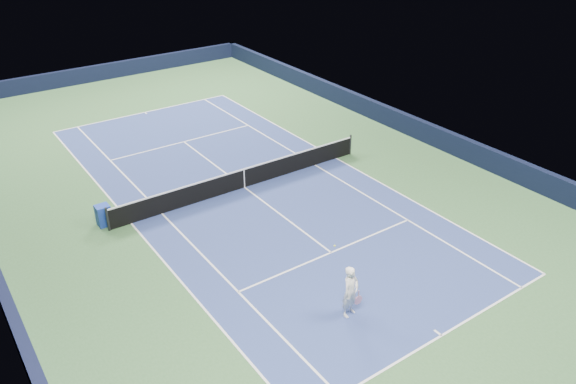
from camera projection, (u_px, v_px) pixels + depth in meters
ground at (245, 187)px, 26.02m from camera, size 40.00×40.00×0.00m
wall_far at (100, 72)px, 39.97m from camera, size 22.00×0.35×1.10m
wall_right at (411, 126)px, 31.19m from camera, size 0.35×40.00×1.10m
court_surface at (245, 187)px, 26.02m from camera, size 10.97×23.77×0.01m
baseline_far at (145, 112)px, 34.54m from camera, size 10.97×0.08×0.00m
baseline_near at (442, 336)px, 17.49m from camera, size 10.97×0.08×0.00m
sideline_doubles_right at (336, 158)px, 28.77m from camera, size 0.08×23.77×0.00m
sideline_doubles_left at (131, 223)px, 23.26m from camera, size 0.08×23.77×0.00m
sideline_singles_right at (315, 165)px, 28.08m from camera, size 0.08×23.77×0.00m
sideline_singles_left at (162, 214)px, 23.95m from camera, size 0.08×23.77×0.00m
service_line_far at (184, 142)px, 30.61m from camera, size 8.23×0.08×0.00m
service_line_near at (331, 252)px, 21.43m from camera, size 8.23×0.08×0.00m
center_service_line at (245, 187)px, 26.02m from camera, size 0.08×12.80×0.00m
center_mark_far at (146, 113)px, 34.43m from camera, size 0.08×0.30×0.00m
center_mark_near at (438, 333)px, 17.60m from camera, size 0.08×0.30×0.00m
tennis_net at (244, 178)px, 25.78m from camera, size 12.90×0.10×1.07m
sponsor_cube at (104, 215)px, 22.98m from camera, size 0.60×0.51×0.90m
tennis_player at (351, 292)px, 17.94m from camera, size 0.86×1.33×2.12m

